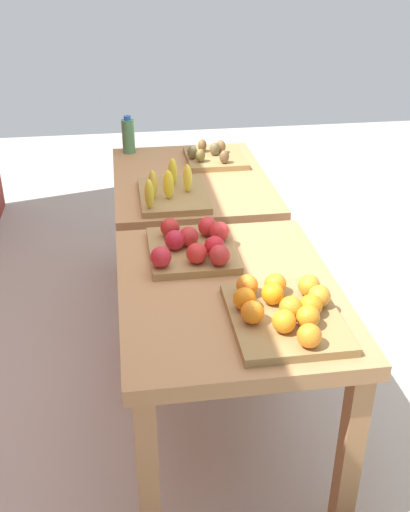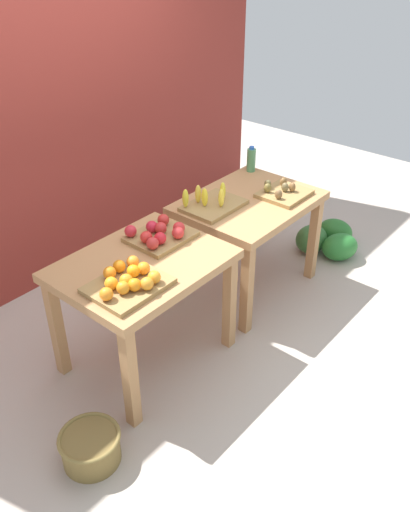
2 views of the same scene
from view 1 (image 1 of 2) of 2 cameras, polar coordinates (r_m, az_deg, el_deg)
The scene contains 9 objects.
ground_plane at distance 3.11m, azimuth 0.10°, elevation -10.00°, with size 8.00×8.00×0.00m, color #B7AA9D.
display_table_left at distance 2.27m, azimuth 2.19°, elevation -5.43°, with size 1.04×0.80×0.79m.
display_table_right at distance 3.25m, azimuth -1.33°, elevation 5.53°, with size 1.04×0.80×0.79m.
orange_bin at distance 2.02m, azimuth 7.52°, elevation -5.06°, with size 0.45×0.36×0.11m.
apple_bin at distance 2.39m, azimuth -1.10°, elevation 1.01°, with size 0.41×0.36×0.11m.
banana_crate at distance 2.92m, azimuth -3.17°, elevation 6.03°, with size 0.44×0.32×0.17m.
kiwi_bin at distance 3.42m, azimuth 0.82°, elevation 9.34°, with size 0.36×0.33×0.10m.
water_bottle at distance 3.57m, azimuth -7.22°, elevation 11.16°, with size 0.07×0.07×0.21m.
watermelon_pile at distance 4.33m, azimuth 0.59°, elevation 3.71°, with size 0.60×0.61×0.26m.
Camera 1 is at (-2.41, 0.36, 1.94)m, focal length 42.54 mm.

